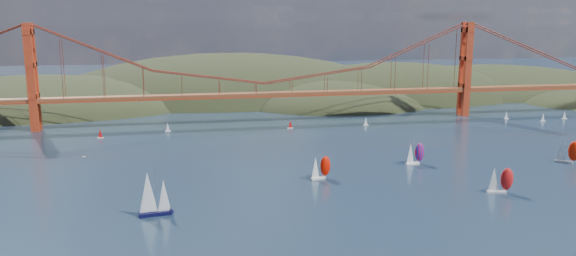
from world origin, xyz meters
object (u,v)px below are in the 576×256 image
at_px(sloop_navy, 153,194).
at_px(racer_2, 567,151).
at_px(racer_1, 500,179).
at_px(racer_0, 320,167).
at_px(racer_rwb, 415,153).

bearing_deg(sloop_navy, racer_2, 2.75).
height_order(sloop_navy, racer_1, sloop_navy).
bearing_deg(racer_2, racer_1, -111.57).
distance_m(sloop_navy, racer_0, 64.36).
height_order(sloop_navy, racer_0, sloop_navy).
xyz_separation_m(racer_0, racer_2, (103.64, 3.37, 0.46)).
height_order(racer_2, racer_rwb, racer_2).
distance_m(sloop_navy, racer_1, 113.08).
bearing_deg(racer_1, racer_2, 42.58).
distance_m(sloop_navy, racer_2, 164.67).
height_order(racer_1, racer_rwb, racer_1).
bearing_deg(sloop_navy, racer_0, 17.36).
bearing_deg(racer_2, racer_rwb, -152.82).
xyz_separation_m(racer_1, racer_rwb, (-12.71, 40.41, -0.05)).
xyz_separation_m(sloop_navy, racer_2, (161.71, 31.05, -1.61)).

